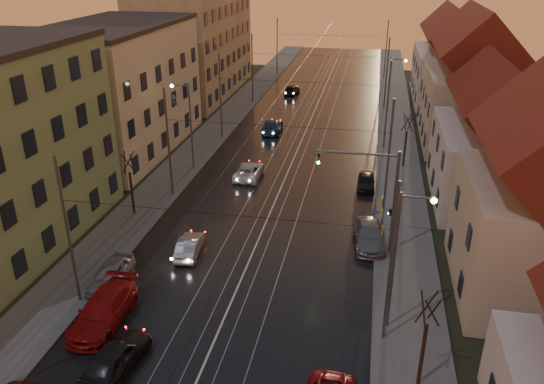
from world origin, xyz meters
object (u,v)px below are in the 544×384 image
Objects in this scene: street_lamp_1 at (402,249)px; driving_car_4 at (292,90)px; driving_car_3 at (272,126)px; street_lamp_3 at (392,86)px; parked_left_3 at (111,274)px; parked_right_1 at (369,235)px; driving_car_0 at (116,357)px; parked_right_2 at (366,181)px; street_lamp_2 at (187,118)px; driving_car_1 at (189,246)px; traffic_light_mast at (380,189)px; parked_left_2 at (103,310)px; driving_car_2 at (249,171)px.

street_lamp_1 reaches higher than driving_car_4.
driving_car_3 reaches higher than driving_car_4.
driving_car_3 is at bearing -163.07° from street_lamp_3.
driving_car_4 is 48.69m from parked_left_3.
parked_right_1 is at bearing 111.16° from driving_car_4.
parked_right_2 is (11.15, 24.14, -0.14)m from driving_car_0.
street_lamp_1 is 27.05m from street_lamp_2.
driving_car_1 reaches higher than parked_right_2.
parked_right_1 is (11.70, 3.64, 0.09)m from driving_car_1.
street_lamp_3 reaches higher than parked_right_1.
traffic_light_mast is 4.00m from parked_right_1.
parked_left_2 reaches higher than parked_right_2.
parked_left_3 is at bearing -155.78° from traffic_light_mast.
parked_left_2 is (-15.42, -38.46, -4.09)m from street_lamp_3.
driving_car_4 is (-0.54, 17.44, -0.02)m from driving_car_3.
driving_car_3 is 17.37m from parked_right_2.
driving_car_2 is (0.88, 13.61, 0.01)m from driving_car_1.
street_lamp_2 is at bearing -77.92° from driving_car_1.
street_lamp_3 is 41.64m from parked_left_2.
driving_car_1 is 13.64m from driving_car_2.
driving_car_2 is (-12.33, 18.85, -4.25)m from street_lamp_1.
driving_car_1 is at bearing -113.23° from street_lamp_3.
street_lamp_2 reaches higher than parked_left_2.
driving_car_1 is 12.26m from parked_right_1.
driving_car_4 is (-12.18, 41.56, -3.91)m from traffic_light_mast.
driving_car_2 is at bearing -11.09° from street_lamp_2.
street_lamp_3 is 19.44m from driving_car_4.
street_lamp_3 is 18.14m from parked_right_2.
driving_car_2 is at bearing -125.71° from street_lamp_3.
driving_car_3 is at bearing 111.67° from street_lamp_1.
parked_left_2 is at bearing -111.85° from street_lamp_3.
parked_right_2 is at bearing 56.20° from parked_left_2.
driving_car_3 reaches higher than parked_right_2.
street_lamp_2 is 1.82× the size of driving_car_0.
parked_left_3 is (-1.28, 3.45, -0.07)m from parked_left_2.
driving_car_0 is at bearing -116.02° from parked_right_2.
street_lamp_3 reaches higher than traffic_light_mast.
parked_left_3 is 1.18× the size of parked_right_2.
driving_car_4 is at bearing 108.77° from parked_right_2.
driving_car_2 is (0.81, 24.50, -0.12)m from driving_car_0.
driving_car_0 reaches higher than parked_right_1.
parked_left_3 is 0.86× the size of parked_right_1.
driving_car_1 is (-0.07, 10.89, -0.13)m from driving_car_0.
parked_right_2 is (14.72, 17.50, -0.11)m from parked_left_3.
street_lamp_2 is 1.89× the size of parked_left_3.
driving_car_2 is 13.28m from driving_car_3.
traffic_light_mast is 43.48m from driving_car_4.
driving_car_2 is at bearing 131.16° from parked_right_1.
street_lamp_3 is 28.03m from traffic_light_mast.
traffic_light_mast is at bearing -92.27° from street_lamp_3.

